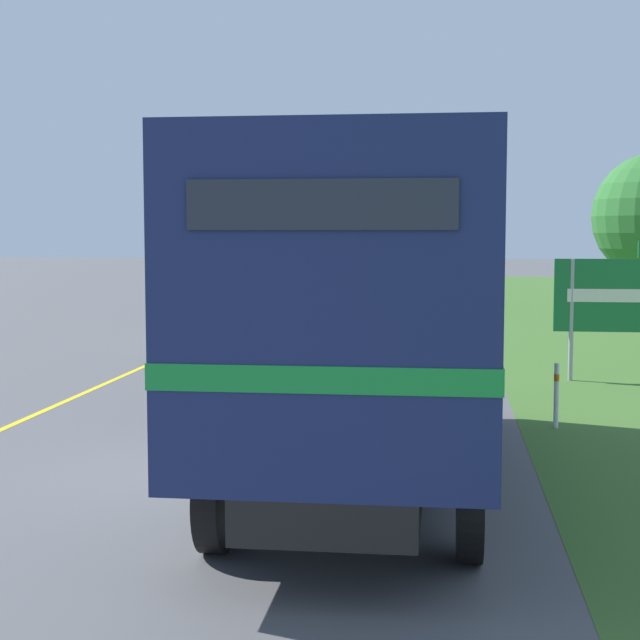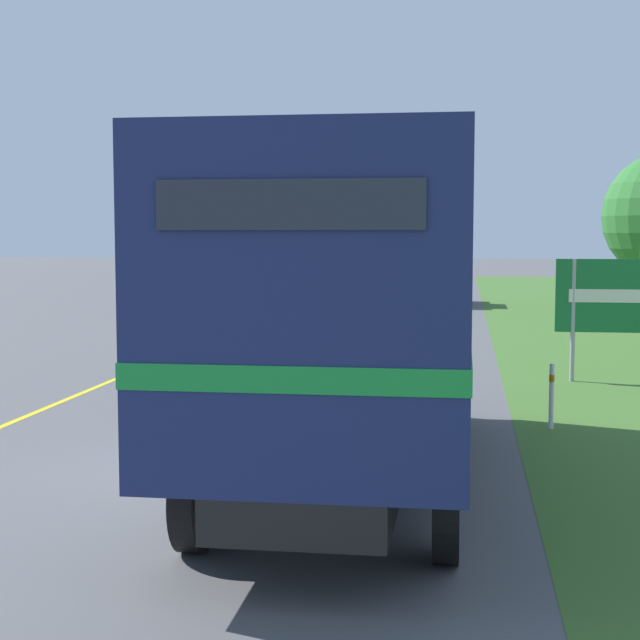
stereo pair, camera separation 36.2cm
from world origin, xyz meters
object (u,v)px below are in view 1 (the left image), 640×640
object	(u,v)px
lead_car_black_ahead	(427,281)
highway_sign	(617,297)
delineator_post	(556,394)
lead_car_white_ahead	(364,267)
lead_car_white	(264,302)
horse_trailer_truck	(365,305)

from	to	relation	value
lead_car_black_ahead	highway_sign	distance (m)	20.43
delineator_post	highway_sign	bearing A→B (deg)	71.11
lead_car_black_ahead	lead_car_white_ahead	size ratio (longest dim) A/B	1.18
lead_car_white_ahead	lead_car_black_ahead	bearing A→B (deg)	-76.67
delineator_post	lead_car_black_ahead	bearing A→B (deg)	95.28
lead_car_white_ahead	highway_sign	xyz separation A→B (m)	(7.76, -36.26, 0.69)
lead_car_white	lead_car_white_ahead	world-z (taller)	lead_car_white
lead_car_white	highway_sign	distance (m)	9.94
highway_sign	delineator_post	size ratio (longest dim) A/B	2.82
horse_trailer_truck	highway_sign	bearing A→B (deg)	63.59
highway_sign	delineator_post	bearing A→B (deg)	-108.89
delineator_post	horse_trailer_truck	bearing A→B (deg)	-125.12
horse_trailer_truck	lead_car_white	bearing A→B (deg)	104.78
horse_trailer_truck	lead_car_white	distance (m)	14.83
lead_car_black_ahead	delineator_post	xyz separation A→B (m)	(2.29, -24.80, -0.44)
lead_car_black_ahead	lead_car_white	bearing A→B (deg)	-105.82
lead_car_white_ahead	delineator_post	bearing A→B (deg)	-81.49
horse_trailer_truck	delineator_post	distance (m)	4.60
lead_car_white_ahead	highway_sign	size ratio (longest dim) A/B	1.45
lead_car_white_ahead	horse_trailer_truck	bearing A→B (deg)	-85.33
lead_car_white	highway_sign	world-z (taller)	highway_sign
lead_car_white_ahead	delineator_post	xyz separation A→B (m)	(6.14, -41.01, -0.42)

